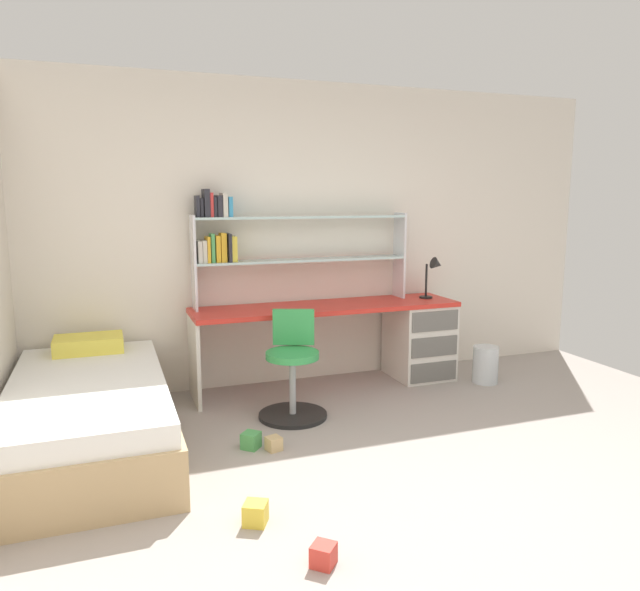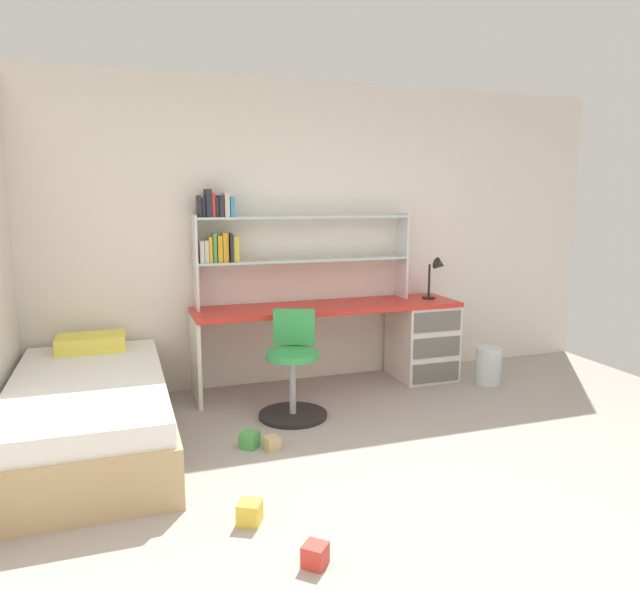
{
  "view_description": "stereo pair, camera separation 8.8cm",
  "coord_description": "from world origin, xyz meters",
  "px_view_note": "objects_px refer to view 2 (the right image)",
  "views": [
    {
      "loc": [
        -1.71,
        -2.36,
        1.65
      ],
      "look_at": [
        -0.25,
        1.63,
        0.94
      ],
      "focal_mm": 33.19,
      "sensor_mm": 36.0,
      "label": 1
    },
    {
      "loc": [
        -1.62,
        -2.39,
        1.65
      ],
      "look_at": [
        -0.25,
        1.63,
        0.94
      ],
      "focal_mm": 33.19,
      "sensor_mm": 36.0,
      "label": 2
    }
  ],
  "objects_px": {
    "bed_platform": "(89,413)",
    "toy_block_yellow_1": "(250,512)",
    "desk": "(395,334)",
    "swivel_chair": "(293,375)",
    "toy_block_natural_2": "(272,443)",
    "desk_lamp": "(437,271)",
    "toy_block_red_3": "(315,555)",
    "bookshelf_hutch": "(270,238)",
    "waste_bin": "(488,366)",
    "toy_block_green_0": "(250,440)"
  },
  "relations": [
    {
      "from": "bookshelf_hutch",
      "to": "desk_lamp",
      "type": "bearing_deg",
      "value": -7.08
    },
    {
      "from": "bed_platform",
      "to": "toy_block_red_3",
      "type": "relative_size",
      "value": 19.67
    },
    {
      "from": "waste_bin",
      "to": "bookshelf_hutch",
      "type": "bearing_deg",
      "value": 163.55
    },
    {
      "from": "swivel_chair",
      "to": "toy_block_yellow_1",
      "type": "xyz_separation_m",
      "value": [
        -0.63,
        -1.38,
        -0.26
      ]
    },
    {
      "from": "desk_lamp",
      "to": "waste_bin",
      "type": "height_order",
      "value": "desk_lamp"
    },
    {
      "from": "desk",
      "to": "desk_lamp",
      "type": "distance_m",
      "value": 0.69
    },
    {
      "from": "desk",
      "to": "bed_platform",
      "type": "distance_m",
      "value": 2.67
    },
    {
      "from": "swivel_chair",
      "to": "toy_block_yellow_1",
      "type": "height_order",
      "value": "swivel_chair"
    },
    {
      "from": "desk_lamp",
      "to": "toy_block_green_0",
      "type": "bearing_deg",
      "value": -152.61
    },
    {
      "from": "bed_platform",
      "to": "toy_block_yellow_1",
      "type": "bearing_deg",
      "value": -57.17
    },
    {
      "from": "waste_bin",
      "to": "toy_block_red_3",
      "type": "bearing_deg",
      "value": -138.75
    },
    {
      "from": "bed_platform",
      "to": "toy_block_natural_2",
      "type": "xyz_separation_m",
      "value": [
        1.13,
        -0.42,
        -0.2
      ]
    },
    {
      "from": "waste_bin",
      "to": "desk_lamp",
      "type": "bearing_deg",
      "value": 133.51
    },
    {
      "from": "desk_lamp",
      "to": "toy_block_yellow_1",
      "type": "distance_m",
      "value": 3.05
    },
    {
      "from": "desk",
      "to": "toy_block_yellow_1",
      "type": "distance_m",
      "value": 2.66
    },
    {
      "from": "toy_block_yellow_1",
      "to": "toy_block_red_3",
      "type": "height_order",
      "value": "toy_block_yellow_1"
    },
    {
      "from": "waste_bin",
      "to": "toy_block_natural_2",
      "type": "distance_m",
      "value": 2.31
    },
    {
      "from": "swivel_chair",
      "to": "toy_block_natural_2",
      "type": "height_order",
      "value": "swivel_chair"
    },
    {
      "from": "swivel_chair",
      "to": "toy_block_natural_2",
      "type": "xyz_separation_m",
      "value": [
        -0.31,
        -0.55,
        -0.27
      ]
    },
    {
      "from": "bed_platform",
      "to": "waste_bin",
      "type": "distance_m",
      "value": 3.33
    },
    {
      "from": "toy_block_green_0",
      "to": "toy_block_natural_2",
      "type": "xyz_separation_m",
      "value": [
        0.13,
        -0.08,
        -0.01
      ]
    },
    {
      "from": "desk",
      "to": "toy_block_red_3",
      "type": "xyz_separation_m",
      "value": [
        -1.56,
        -2.4,
        -0.37
      ]
    },
    {
      "from": "desk_lamp",
      "to": "swivel_chair",
      "type": "relative_size",
      "value": 0.48
    },
    {
      "from": "bed_platform",
      "to": "toy_block_yellow_1",
      "type": "distance_m",
      "value": 1.5
    },
    {
      "from": "desk",
      "to": "toy_block_green_0",
      "type": "xyz_separation_m",
      "value": [
        -1.57,
        -1.04,
        -0.37
      ]
    },
    {
      "from": "waste_bin",
      "to": "toy_block_yellow_1",
      "type": "distance_m",
      "value": 2.96
    },
    {
      "from": "bed_platform",
      "to": "toy_block_red_3",
      "type": "bearing_deg",
      "value": -59.14
    },
    {
      "from": "waste_bin",
      "to": "toy_block_yellow_1",
      "type": "bearing_deg",
      "value": -147.88
    },
    {
      "from": "bed_platform",
      "to": "waste_bin",
      "type": "height_order",
      "value": "bed_platform"
    },
    {
      "from": "desk",
      "to": "swivel_chair",
      "type": "xyz_separation_m",
      "value": [
        -1.13,
        -0.57,
        -0.1
      ]
    },
    {
      "from": "desk",
      "to": "toy_block_green_0",
      "type": "distance_m",
      "value": 1.92
    },
    {
      "from": "swivel_chair",
      "to": "desk_lamp",
      "type": "bearing_deg",
      "value": 19.75
    },
    {
      "from": "bookshelf_hutch",
      "to": "toy_block_natural_2",
      "type": "relative_size",
      "value": 20.78
    },
    {
      "from": "bed_platform",
      "to": "toy_block_green_0",
      "type": "height_order",
      "value": "bed_platform"
    },
    {
      "from": "desk_lamp",
      "to": "toy_block_red_3",
      "type": "height_order",
      "value": "desk_lamp"
    },
    {
      "from": "swivel_chair",
      "to": "toy_block_yellow_1",
      "type": "bearing_deg",
      "value": -114.67
    },
    {
      "from": "bed_platform",
      "to": "toy_block_yellow_1",
      "type": "relative_size",
      "value": 17.52
    },
    {
      "from": "desk",
      "to": "swivel_chair",
      "type": "bearing_deg",
      "value": -153.21
    },
    {
      "from": "bookshelf_hutch",
      "to": "waste_bin",
      "type": "distance_m",
      "value": 2.24
    },
    {
      "from": "toy_block_red_3",
      "to": "swivel_chair",
      "type": "bearing_deg",
      "value": 76.78
    },
    {
      "from": "desk_lamp",
      "to": "toy_block_natural_2",
      "type": "height_order",
      "value": "desk_lamp"
    },
    {
      "from": "desk",
      "to": "toy_block_yellow_1",
      "type": "relative_size",
      "value": 20.27
    },
    {
      "from": "bookshelf_hutch",
      "to": "waste_bin",
      "type": "bearing_deg",
      "value": -16.45
    },
    {
      "from": "swivel_chair",
      "to": "toy_block_natural_2",
      "type": "bearing_deg",
      "value": -118.97
    },
    {
      "from": "waste_bin",
      "to": "toy_block_red_3",
      "type": "xyz_separation_m",
      "value": [
        -2.3,
        -2.02,
        -0.11
      ]
    },
    {
      "from": "bookshelf_hutch",
      "to": "swivel_chair",
      "type": "bearing_deg",
      "value": -91.69
    },
    {
      "from": "desk",
      "to": "bookshelf_hutch",
      "type": "distance_m",
      "value": 1.43
    },
    {
      "from": "desk",
      "to": "toy_block_natural_2",
      "type": "relative_size",
      "value": 25.49
    },
    {
      "from": "swivel_chair",
      "to": "waste_bin",
      "type": "height_order",
      "value": "swivel_chair"
    },
    {
      "from": "toy_block_yellow_1",
      "to": "toy_block_natural_2",
      "type": "distance_m",
      "value": 0.89
    }
  ]
}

